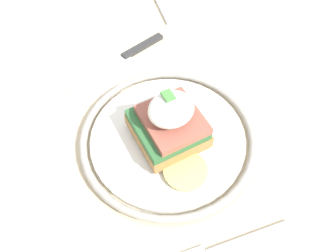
{
  "coord_description": "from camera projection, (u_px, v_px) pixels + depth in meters",
  "views": [
    {
      "loc": [
        -0.18,
        0.16,
        1.12
      ],
      "look_at": [
        0.03,
        0.04,
        0.78
      ],
      "focal_mm": 35.0,
      "sensor_mm": 36.0,
      "label": 1
    }
  ],
  "objects": [
    {
      "name": "dining_table",
      "position": [
        201.0,
        177.0,
        0.53
      ],
      "size": [
        1.02,
        0.92,
        0.74
      ],
      "color": "#C6B28E",
      "rests_on": "ground_plane"
    },
    {
      "name": "fork",
      "position": [
        228.0,
        247.0,
        0.36
      ],
      "size": [
        0.04,
        0.14,
        0.0
      ],
      "color": "silver",
      "rests_on": "dining_table"
    },
    {
      "name": "plate",
      "position": [
        168.0,
        138.0,
        0.44
      ],
      "size": [
        0.24,
        0.24,
        0.02
      ],
      "color": "silver",
      "rests_on": "dining_table"
    },
    {
      "name": "knife",
      "position": [
        125.0,
        57.0,
        0.53
      ],
      "size": [
        0.05,
        0.18,
        0.01
      ],
      "color": "#2D2D2D",
      "rests_on": "dining_table"
    },
    {
      "name": "sandwich",
      "position": [
        170.0,
        123.0,
        0.41
      ],
      "size": [
        0.13,
        0.08,
        0.08
      ],
      "color": "#9E703D",
      "rests_on": "plate"
    }
  ]
}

